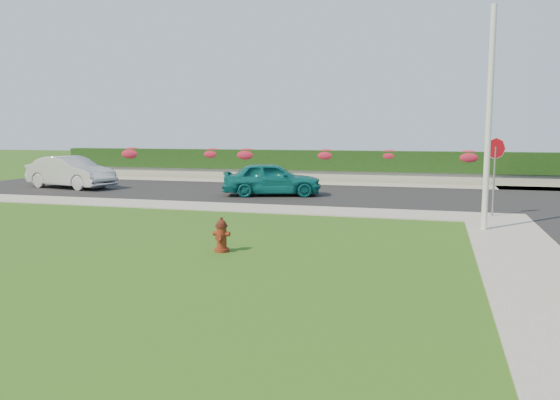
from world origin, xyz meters
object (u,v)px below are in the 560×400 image
(stop_sign, at_px, (495,158))
(fire_hydrant, at_px, (221,235))
(sedan_silver, at_px, (71,172))
(sedan_teal, at_px, (272,179))
(utility_pole, at_px, (489,120))

(stop_sign, bearing_deg, fire_hydrant, -135.26)
(sedan_silver, relative_size, stop_sign, 1.81)
(sedan_teal, distance_m, stop_sign, 9.25)
(fire_hydrant, bearing_deg, utility_pole, 37.22)
(fire_hydrant, height_order, sedan_silver, sedan_silver)
(stop_sign, bearing_deg, utility_pole, -103.05)
(sedan_teal, xyz_separation_m, stop_sign, (8.47, -3.54, 1.15))
(sedan_silver, height_order, stop_sign, stop_sign)
(fire_hydrant, relative_size, stop_sign, 0.31)
(utility_pole, bearing_deg, sedan_silver, 160.44)
(sedan_teal, height_order, sedan_silver, sedan_silver)
(utility_pole, bearing_deg, stop_sign, 80.06)
(sedan_teal, bearing_deg, sedan_silver, 70.94)
(fire_hydrant, distance_m, sedan_teal, 10.85)
(fire_hydrant, distance_m, utility_pole, 7.94)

